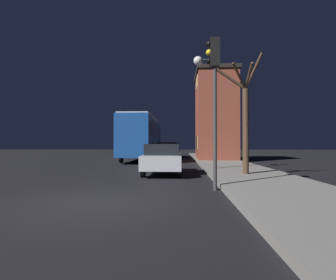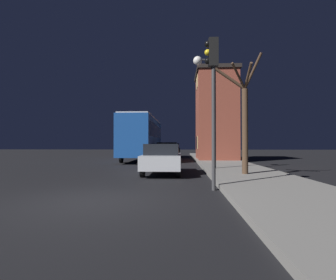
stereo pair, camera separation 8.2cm
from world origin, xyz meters
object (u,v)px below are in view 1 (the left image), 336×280
object	(u,v)px
streetlamp	(207,87)
traffic_light	(214,82)
bare_tree	(245,118)
car_far_lane	(172,150)
bus	(143,135)
car_near_lane	(163,158)
car_mid_lane	(167,151)

from	to	relation	value
streetlamp	traffic_light	world-z (taller)	streetlamp
traffic_light	streetlamp	bearing A→B (deg)	86.41
bare_tree	car_far_lane	world-z (taller)	bare_tree
bare_tree	bus	size ratio (longest dim) A/B	0.45
bus	car_near_lane	distance (m)	11.26
bus	car_near_lane	size ratio (longest dim) A/B	2.75
bus	car_far_lane	xyz separation A→B (m)	(2.49, 5.95, -1.43)
streetlamp	bare_tree	bearing A→B (deg)	-62.51
bus	car_mid_lane	bearing A→B (deg)	-35.81
car_near_lane	car_far_lane	bearing A→B (deg)	90.23
traffic_light	car_near_lane	xyz separation A→B (m)	(-1.89, 4.35, -2.66)
bare_tree	streetlamp	bearing A→B (deg)	117.49
car_near_lane	bare_tree	bearing A→B (deg)	-18.47
car_mid_lane	car_far_lane	bearing A→B (deg)	88.74
streetlamp	car_near_lane	size ratio (longest dim) A/B	1.47
bus	car_far_lane	world-z (taller)	bus
streetlamp	bus	xyz separation A→B (m)	(-4.81, 9.46, -2.31)
traffic_light	bare_tree	world-z (taller)	bare_tree
streetlamp	bare_tree	size ratio (longest dim) A/B	1.19
streetlamp	car_mid_lane	xyz separation A→B (m)	(-2.49, 7.78, -3.71)
streetlamp	traffic_light	xyz separation A→B (m)	(-0.36, -5.76, -1.11)
traffic_light	car_near_lane	size ratio (longest dim) A/B	1.18
bare_tree	car_far_lane	bearing A→B (deg)	101.55
car_near_lane	car_mid_lane	world-z (taller)	car_mid_lane
traffic_light	car_far_lane	bearing A→B (deg)	95.29
streetlamp	traffic_light	bearing A→B (deg)	-93.59
streetlamp	bus	distance (m)	10.86
streetlamp	car_near_lane	distance (m)	4.61
bare_tree	bus	distance (m)	13.56
streetlamp	traffic_light	size ratio (longest dim) A/B	1.25
bare_tree	car_mid_lane	bearing A→B (deg)	110.33
bare_tree	car_far_lane	size ratio (longest dim) A/B	1.14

